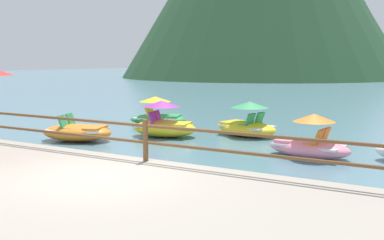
{
  "coord_description": "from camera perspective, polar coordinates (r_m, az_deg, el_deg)",
  "views": [
    {
      "loc": [
        6.04,
        -6.8,
        2.65
      ],
      "look_at": [
        -0.79,
        5.0,
        0.9
      ],
      "focal_mm": 43.23,
      "sensor_mm": 36.0,
      "label": 1
    }
  ],
  "objects": [
    {
      "name": "pedal_boat_5",
      "position": [
        16.5,
        6.8,
        -0.51
      ],
      "size": [
        2.56,
        1.88,
        1.23
      ],
      "color": "yellow",
      "rests_on": "ground"
    },
    {
      "name": "pedal_boat_1",
      "position": [
        13.14,
        14.31,
        -2.78
      ],
      "size": [
        2.41,
        1.45,
        1.22
      ],
      "color": "pink",
      "rests_on": "ground"
    },
    {
      "name": "pedal_boat_3",
      "position": [
        16.23,
        -3.42,
        -0.53
      ],
      "size": [
        2.54,
        1.82,
        1.27
      ],
      "color": "yellow",
      "rests_on": "ground"
    },
    {
      "name": "dock_railing",
      "position": [
        10.44,
        -5.76,
        -1.9
      ],
      "size": [
        23.92,
        0.12,
        0.95
      ],
      "color": "brown",
      "rests_on": "promenade_dock"
    },
    {
      "name": "promenade_dock",
      "position": [
        7.98,
        -21.94,
        -11.12
      ],
      "size": [
        28.0,
        8.0,
        0.4
      ],
      "primitive_type": "cube",
      "color": "#A39989",
      "rests_on": "ground"
    },
    {
      "name": "pedal_boat_0",
      "position": [
        19.2,
        -4.24,
        0.55
      ],
      "size": [
        2.69,
        2.06,
        1.19
      ],
      "color": "green",
      "rests_on": "ground"
    },
    {
      "name": "pedal_boat_4",
      "position": [
        15.83,
        -13.95,
        -1.45
      ],
      "size": [
        2.68,
        2.04,
        0.88
      ],
      "color": "orange",
      "rests_on": "ground"
    }
  ]
}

